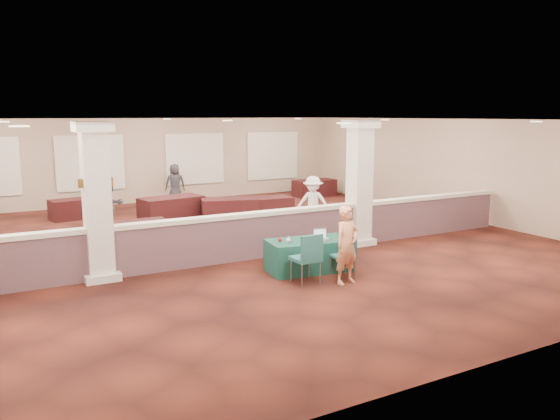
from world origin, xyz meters
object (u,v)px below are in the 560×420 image
far_table_front_right (265,208)px  far_table_back_center (172,209)px  near_table (309,255)px  conf_chair_side (308,255)px  attendee_a (110,206)px  far_table_back_left (76,209)px  attendee_b (313,203)px  woman (347,245)px  far_table_back_right (314,188)px  conf_chair_main (345,253)px  attendee_c (356,185)px  far_table_front_center (230,210)px  attendee_d (175,184)px  far_table_front_left (129,238)px

far_table_front_right → far_table_back_center: 2.99m
near_table → conf_chair_side: size_ratio=1.73×
conf_chair_side → attendee_a: (-2.48, 6.44, 0.23)m
far_table_back_left → far_table_back_center: (2.56, -1.96, 0.07)m
far_table_back_center → attendee_b: bearing=-43.8°
woman → near_table: bearing=90.5°
far_table_back_center → far_table_back_right: bearing=19.3°
conf_chair_side → conf_chair_main: bearing=3.1°
far_table_front_right → far_table_back_center: (-2.83, 0.97, 0.05)m
far_table_back_right → attendee_c: 2.88m
near_table → far_table_front_center: (0.76, 6.00, 0.02)m
conf_chair_main → far_table_back_left: bearing=117.9°
conf_chair_main → far_table_front_right: bearing=82.6°
attendee_c → attendee_d: size_ratio=1.03×
far_table_back_center → attendee_c: 6.85m
far_table_front_center → far_table_front_right: far_table_front_center is taller
woman → attendee_b: bearing=56.1°
far_table_back_left → far_table_back_center: 3.23m
attendee_d → far_table_back_center: bearing=82.6°
near_table → attendee_d: 10.01m
far_table_front_center → far_table_back_left: 5.03m
conf_chair_side → far_table_front_right: conf_chair_side is taller
conf_chair_main → far_table_front_center: conf_chair_main is taller
attendee_a → far_table_front_left: bearing=-116.6°
attendee_c → conf_chair_main: bearing=166.1°
far_table_back_left → attendee_d: 3.96m
near_table → far_table_front_left: far_table_front_left is taller
far_table_front_right → far_table_back_right: same height
conf_chair_side → far_table_back_center: 7.61m
woman → attendee_a: 7.46m
far_table_back_right → attendee_c: (0.00, -2.85, 0.44)m
near_table → woman: 1.21m
conf_chair_side → attendee_b: bearing=56.5°
far_table_front_center → attendee_c: 5.20m
far_table_back_center → attendee_a: 2.44m
conf_chair_main → far_table_front_left: (-3.47, 4.06, -0.13)m
far_table_front_center → attendee_b: attendee_b is taller
woman → attendee_a: (-3.19, 6.74, 0.06)m
far_table_back_center → attendee_c: attendee_c is taller
conf_chair_main → conf_chair_side: 0.93m
near_table → attendee_c: bearing=54.3°
conf_chair_main → woman: (-0.21, -0.35, 0.27)m
near_table → far_table_front_right: 6.13m
conf_chair_main → far_table_back_center: conf_chair_main is taller
far_table_front_left → attendee_d: bearing=63.5°
conf_chair_side → attendee_b: 5.32m
far_table_front_left → far_table_back_center: 4.10m
far_table_back_right → attendee_b: attendee_b is taller
conf_chair_main → far_table_back_center: bearing=105.5°
far_table_back_center → attendee_a: bearing=-151.2°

